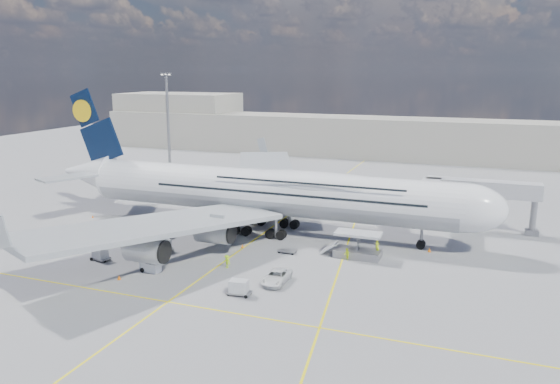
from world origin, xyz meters
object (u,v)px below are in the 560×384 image
(crew_tug, at_px, (227,261))
(catering_truck_inner, at_px, (230,191))
(dolly_nose_near, at_px, (287,251))
(crew_loader, at_px, (347,254))
(cone_wing_left_inner, at_px, (268,206))
(dolly_row_a, at_px, (166,236))
(crew_nose, at_px, (377,246))
(dolly_row_c, at_px, (100,254))
(cone_wing_right_inner, at_px, (242,246))
(service_van, at_px, (277,277))
(dolly_back, at_px, (134,223))
(crew_van, at_px, (377,252))
(cone_tail, at_px, (93,216))
(baggage_tug, at_px, (151,267))
(dolly_nose_far, at_px, (239,287))
(crew_wing, at_px, (162,242))
(cone_wing_left_outer, at_px, (255,189))
(cone_wing_right_outer, at_px, (119,278))
(catering_truck_outer, at_px, (271,181))
(dolly_row_b, at_px, (163,244))
(airliner, at_px, (267,191))
(light_mast, at_px, (168,124))
(jet_bridge, at_px, (461,191))
(cone_nose, at_px, (429,250))
(cargo_loader, at_px, (356,249))

(crew_tug, bearing_deg, catering_truck_inner, 130.07)
(dolly_nose_near, relative_size, crew_loader, 1.51)
(cone_wing_left_inner, bearing_deg, dolly_row_a, -108.60)
(crew_nose, relative_size, cone_wing_left_inner, 2.69)
(dolly_row_c, xyz_separation_m, catering_truck_inner, (1.67, 38.27, 1.17))
(cone_wing_left_inner, xyz_separation_m, cone_wing_right_inner, (5.47, -23.87, -0.03))
(dolly_row_a, bearing_deg, service_van, -6.23)
(dolly_back, xyz_separation_m, catering_truck_inner, (6.42, 23.66, 1.09))
(crew_van, bearing_deg, cone_tail, 46.24)
(crew_nose, bearing_deg, cone_wing_right_inner, 166.50)
(service_van, relative_size, cone_wing_right_inner, 10.27)
(service_van, bearing_deg, baggage_tug, -172.93)
(dolly_nose_far, relative_size, crew_wing, 1.96)
(dolly_nose_near, height_order, cone_wing_left_outer, cone_wing_left_outer)
(crew_tug, bearing_deg, crew_nose, 53.57)
(dolly_row_c, height_order, catering_truck_inner, catering_truck_inner)
(crew_nose, xyz_separation_m, cone_wing_right_outer, (-28.64, -22.80, -0.55))
(catering_truck_outer, distance_m, crew_wing, 42.56)
(catering_truck_inner, xyz_separation_m, cone_wing_left_outer, (0.75, 11.15, -1.89))
(dolly_row_b, height_order, crew_van, dolly_row_b)
(airliner, relative_size, dolly_row_a, 27.32)
(light_mast, bearing_deg, cone_wing_left_outer, -14.63)
(dolly_row_c, xyz_separation_m, crew_nose, (35.61, 17.68, -0.13))
(jet_bridge, height_order, crew_nose, jet_bridge)
(dolly_row_b, height_order, dolly_back, dolly_back)
(service_van, height_order, cone_tail, service_van)
(jet_bridge, relative_size, dolly_back, 5.88)
(jet_bridge, height_order, cone_wing_left_outer, jet_bridge)
(catering_truck_outer, height_order, cone_tail, catering_truck_outer)
(dolly_row_a, height_order, cone_wing_right_outer, cone_wing_right_outer)
(dolly_row_c, bearing_deg, cone_wing_left_outer, 103.58)
(dolly_row_b, height_order, dolly_nose_near, dolly_row_b)
(cone_nose, bearing_deg, baggage_tug, -147.53)
(baggage_tug, bearing_deg, cargo_loader, 38.83)
(crew_loader, bearing_deg, dolly_nose_far, -69.14)
(dolly_nose_far, relative_size, crew_tug, 1.68)
(cone_wing_right_outer, bearing_deg, jet_bridge, 43.43)
(catering_truck_inner, height_order, catering_truck_outer, catering_truck_inner)
(dolly_nose_far, bearing_deg, baggage_tug, 161.93)
(cone_wing_right_outer, bearing_deg, crew_wing, 99.05)
(cone_nose, relative_size, cone_wing_right_outer, 1.04)
(light_mast, relative_size, baggage_tug, 9.05)
(crew_tug, distance_m, cone_wing_left_outer, 48.41)
(light_mast, relative_size, dolly_row_a, 8.80)
(dolly_row_b, height_order, catering_truck_inner, catering_truck_inner)
(cargo_loader, xyz_separation_m, baggage_tug, (-24.10, -15.42, -0.51))
(airliner, relative_size, dolly_back, 24.74)
(airliner, xyz_separation_m, cone_wing_right_inner, (-0.44, -9.01, -6.60))
(crew_van, bearing_deg, airliner, 31.73)
(jet_bridge, distance_m, crew_tug, 40.66)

